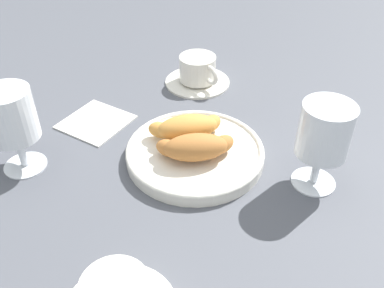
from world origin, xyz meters
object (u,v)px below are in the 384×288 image
Objects in this scene: juice_glass_right at (11,119)px; croissant_small at (187,127)px; juice_glass_left at (324,135)px; folded_napkin at (96,121)px; pastry_plate at (192,153)px; croissant_large at (197,147)px; coffee_cup_near at (198,72)px.

croissant_small is at bearing 9.11° from juice_glass_right.
juice_glass_left is (0.19, -0.09, 0.05)m from croissant_small.
juice_glass_right is at bearing -128.42° from folded_napkin.
folded_napkin is at bearing 155.06° from croissant_small.
pastry_plate is 2.06× the size of folded_napkin.
croissant_large is 1.24× the size of folded_napkin.
juice_glass_right is (-0.26, -0.04, 0.05)m from croissant_small.
croissant_small is at bearing 103.96° from pastry_plate.
juice_glass_left reaches higher than coffee_cup_near.
coffee_cup_near is 0.36m from juice_glass_left.
coffee_cup_near is 0.40m from juice_glass_right.
coffee_cup_near is 0.97× the size of juice_glass_right.
pastry_plate is 0.04m from croissant_large.
pastry_plate is at bearing 105.40° from croissant_large.
coffee_cup_near reaches higher than folded_napkin.
coffee_cup_near is 0.24m from folded_napkin.
croissant_large reaches higher than folded_napkin.
coffee_cup_near is at bearing 118.23° from juice_glass_left.
croissant_large is 0.27m from coffee_cup_near.
folded_napkin is at bearing 154.70° from juice_glass_left.
juice_glass_left is 1.27× the size of folded_napkin.
pastry_plate is 0.25m from coffee_cup_near.
croissant_small is 0.22m from juice_glass_left.
croissant_small is at bearing -24.94° from folded_napkin.
croissant_small is 0.27m from juice_glass_right.
juice_glass_right is at bearing 173.67° from juice_glass_left.
juice_glass_left is 1.00× the size of juice_glass_right.
juice_glass_right reaches higher than croissant_large.
pastry_plate is 0.21m from juice_glass_left.
folded_napkin is (-0.17, 0.08, -0.04)m from croissant_small.
juice_glass_left reaches higher than folded_napkin.
folded_napkin is (-0.18, 0.13, -0.04)m from croissant_large.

